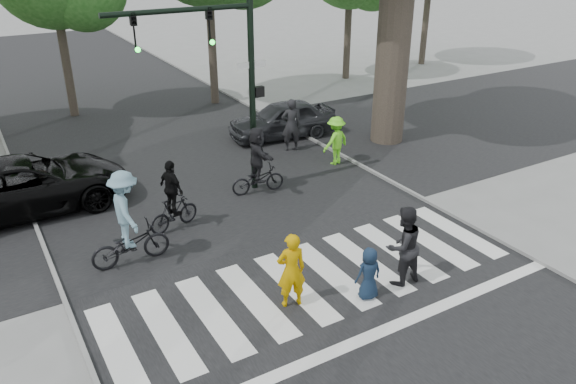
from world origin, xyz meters
name	(u,v)px	position (x,y,z in m)	size (l,w,h in m)	color
ground	(339,303)	(0.00, 0.00, 0.00)	(120.00, 120.00, 0.00)	gray
road_stem	(237,211)	(0.00, 5.00, 0.01)	(10.00, 70.00, 0.01)	black
road_cross	(196,175)	(0.00, 8.00, 0.01)	(70.00, 10.00, 0.01)	black
curb_left	(48,258)	(-5.05, 5.00, 0.05)	(0.10, 70.00, 0.10)	gray
curb_right	(377,174)	(5.05, 5.00, 0.05)	(0.10, 70.00, 0.10)	gray
crosswalk	(322,287)	(0.00, 0.66, 0.01)	(10.00, 3.85, 0.01)	silver
traffic_signal	(224,65)	(0.35, 6.20, 3.90)	(4.45, 0.29, 6.00)	black
pedestrian_woman	(291,270)	(-0.91, 0.49, 0.86)	(0.62, 0.41, 1.71)	#CF9602
pedestrian_child	(369,274)	(0.65, -0.12, 0.60)	(0.59, 0.38, 1.21)	#15263C
pedestrian_adult	(403,246)	(1.65, -0.03, 0.94)	(0.91, 0.71, 1.87)	black
cyclist_left	(128,225)	(-3.33, 3.86, 1.02)	(1.86, 1.21, 2.36)	black
cyclist_mid	(173,201)	(-1.84, 4.97, 0.79)	(1.54, 0.97, 1.93)	black
cyclist_right	(257,164)	(1.13, 5.84, 0.93)	(1.70, 1.58, 2.08)	black
car_suv	(25,185)	(-5.02, 8.09, 0.79)	(2.61, 5.65, 1.57)	black
car_grey	(282,119)	(4.30, 9.84, 0.70)	(1.65, 4.11, 1.40)	#2D2E32
bystander_hivis	(336,141)	(4.47, 6.55, 0.83)	(1.07, 0.62, 1.66)	#75F428
bystander_dark	(291,125)	(3.84, 8.42, 0.95)	(0.69, 0.46, 1.91)	black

